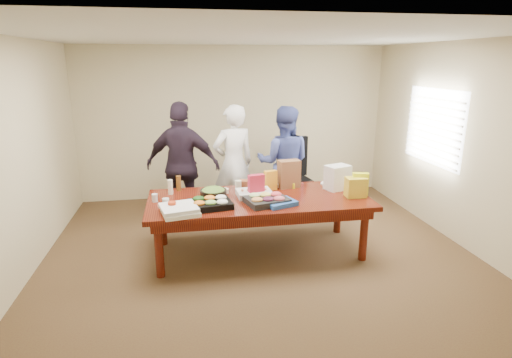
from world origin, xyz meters
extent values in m
cube|color=#47301E|center=(0.00, 0.00, -0.01)|extent=(5.50, 5.00, 0.02)
cube|color=white|center=(0.00, 0.00, 2.71)|extent=(5.50, 5.00, 0.02)
cube|color=beige|center=(0.00, 2.50, 1.35)|extent=(5.50, 0.04, 2.70)
cube|color=beige|center=(0.00, -2.50, 1.35)|extent=(5.50, 0.04, 2.70)
cube|color=beige|center=(-2.75, 0.00, 1.35)|extent=(0.04, 5.00, 2.70)
cube|color=beige|center=(2.75, 0.00, 1.35)|extent=(0.04, 5.00, 2.70)
cube|color=white|center=(2.72, 0.60, 1.50)|extent=(0.03, 1.40, 1.10)
cube|color=beige|center=(2.68, 0.60, 1.50)|extent=(0.04, 1.36, 1.00)
cube|color=#4C1C0F|center=(0.00, 0.00, 0.38)|extent=(2.80, 1.20, 0.75)
cube|color=black|center=(0.83, 1.24, 0.60)|extent=(0.70, 0.70, 1.20)
imported|color=white|center=(-0.17, 1.25, 0.91)|extent=(0.75, 0.60, 1.81)
imported|color=#4553A0|center=(0.62, 1.25, 0.89)|extent=(1.01, 0.88, 1.77)
imported|color=black|center=(-0.95, 1.10, 0.94)|extent=(1.19, 0.76, 1.88)
cube|color=black|center=(-0.64, -0.24, 0.79)|extent=(0.54, 0.46, 0.07)
cube|color=black|center=(0.05, -0.23, 0.79)|extent=(0.57, 0.49, 0.07)
cube|color=silver|center=(-0.05, 0.08, 0.79)|extent=(0.45, 0.35, 0.08)
cylinder|color=black|center=(-0.57, 0.09, 0.80)|extent=(0.36, 0.36, 0.11)
cube|color=#234FA1|center=(0.20, -0.31, 0.78)|extent=(0.43, 0.38, 0.05)
cube|color=#BC213E|center=(-0.03, 0.04, 0.90)|extent=(0.22, 0.13, 0.30)
cube|color=#E9F419|center=(1.30, -0.13, 0.90)|extent=(0.21, 0.13, 0.30)
cube|color=orange|center=(0.21, 0.32, 0.88)|extent=(0.18, 0.12, 0.26)
cylinder|color=beige|center=(-0.22, 0.38, 0.82)|extent=(0.09, 0.09, 0.13)
cylinder|color=gold|center=(0.23, 0.46, 0.83)|extent=(0.07, 0.07, 0.16)
cylinder|color=brown|center=(-1.01, 0.49, 0.85)|extent=(0.07, 0.07, 0.20)
cylinder|color=#F1EACB|center=(-1.11, 0.35, 0.85)|extent=(0.07, 0.07, 0.19)
cube|color=yellow|center=(0.50, 0.41, 0.79)|extent=(0.25, 0.24, 0.07)
cube|color=brown|center=(-0.06, 0.43, 0.81)|extent=(0.30, 0.20, 0.11)
cube|color=brown|center=(0.49, 0.39, 0.94)|extent=(0.31, 0.21, 0.38)
cylinder|color=#BD3613|center=(-1.08, -0.34, 0.81)|extent=(0.10, 0.10, 0.12)
cylinder|color=silver|center=(-1.16, -0.17, 0.81)|extent=(0.10, 0.10, 0.11)
cylinder|color=silver|center=(-1.30, 0.07, 0.80)|extent=(0.09, 0.09, 0.10)
cube|color=silver|center=(-0.99, -0.41, 0.77)|extent=(0.47, 0.47, 0.05)
cube|color=white|center=(-1.00, -0.40, 0.82)|extent=(0.48, 0.48, 0.05)
cylinder|color=white|center=(1.11, 0.42, 0.76)|extent=(0.28, 0.28, 0.02)
cylinder|color=white|center=(0.53, 0.52, 0.76)|extent=(0.23, 0.23, 0.01)
cylinder|color=silver|center=(0.34, 0.44, 0.78)|extent=(0.16, 0.16, 0.06)
cylinder|color=beige|center=(-0.43, 0.28, 0.78)|extent=(0.16, 0.16, 0.06)
cube|color=white|center=(1.11, 0.18, 0.92)|extent=(0.37, 0.31, 0.33)
cube|color=yellow|center=(1.23, -0.16, 0.88)|extent=(0.26, 0.18, 0.25)
camera|label=1|loc=(-0.90, -4.92, 2.43)|focal=29.00mm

